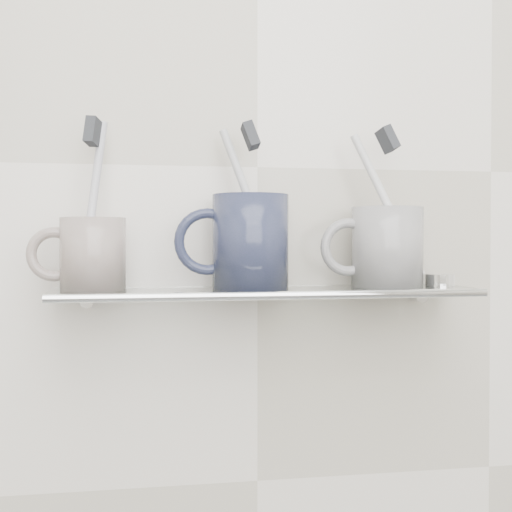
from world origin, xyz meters
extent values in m
plane|color=silver|center=(0.00, 1.10, 1.25)|extent=(2.50, 0.00, 2.50)
cube|color=silver|center=(0.00, 1.04, 1.10)|extent=(0.50, 0.12, 0.01)
cylinder|color=silver|center=(0.00, 0.98, 1.10)|extent=(0.50, 0.01, 0.01)
cylinder|color=silver|center=(-0.21, 1.09, 1.09)|extent=(0.02, 0.03, 0.02)
cylinder|color=silver|center=(0.21, 1.09, 1.09)|extent=(0.02, 0.03, 0.02)
cylinder|color=silver|center=(-0.20, 1.04, 1.14)|extent=(0.10, 0.10, 0.08)
torus|color=silver|center=(-0.24, 1.04, 1.14)|extent=(0.06, 0.01, 0.06)
cylinder|color=#B5B4C4|center=(-0.20, 1.04, 1.20)|extent=(0.04, 0.04, 0.19)
cube|color=#292B30|center=(-0.20, 1.04, 1.28)|extent=(0.02, 0.03, 0.03)
cylinder|color=#1C2434|center=(-0.02, 1.04, 1.16)|extent=(0.11, 0.11, 0.11)
torus|color=#1C2434|center=(-0.07, 1.04, 1.16)|extent=(0.08, 0.01, 0.08)
cylinder|color=#B2B2B2|center=(-0.02, 1.04, 1.20)|extent=(0.07, 0.05, 0.18)
cube|color=#292B30|center=(-0.02, 1.04, 1.28)|extent=(0.02, 0.03, 0.04)
cylinder|color=silver|center=(0.15, 1.04, 1.15)|extent=(0.09, 0.09, 0.10)
torus|color=silver|center=(0.10, 1.04, 1.15)|extent=(0.07, 0.01, 0.07)
cylinder|color=silver|center=(0.15, 1.04, 1.20)|extent=(0.09, 0.04, 0.18)
cube|color=#292B30|center=(0.15, 1.04, 1.28)|extent=(0.03, 0.03, 0.04)
cylinder|color=silver|center=(0.22, 1.04, 1.11)|extent=(0.04, 0.04, 0.02)
camera|label=1|loc=(-0.16, 0.21, 1.16)|focal=50.00mm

